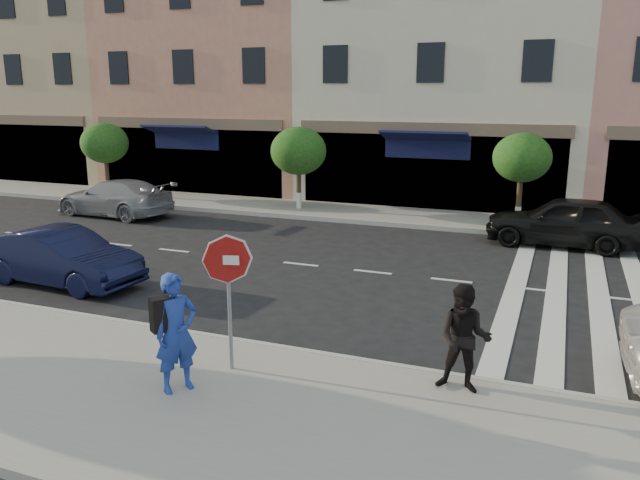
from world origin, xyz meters
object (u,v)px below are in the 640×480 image
at_px(car_far_left, 115,198).
at_px(car_far_mid, 564,221).
at_px(stop_sign, 228,272).
at_px(car_near_mid, 62,257).
at_px(photographer, 176,333).
at_px(walker, 464,339).

relative_size(car_far_left, car_far_mid, 1.04).
height_order(stop_sign, car_near_mid, stop_sign).
relative_size(car_near_mid, car_far_left, 0.87).
bearing_deg(car_near_mid, car_far_mid, -48.72).
height_order(car_near_mid, car_far_left, car_far_left).
xyz_separation_m(car_near_mid, car_far_left, (-4.46, 7.32, 0.01)).
height_order(stop_sign, photographer, stop_sign).
height_order(stop_sign, car_far_mid, stop_sign).
bearing_deg(photographer, car_near_mid, 90.78).
bearing_deg(car_far_left, car_near_mid, 36.43).
relative_size(stop_sign, walker, 1.35).
relative_size(walker, car_far_mid, 0.37).
bearing_deg(car_far_mid, car_far_left, -83.18).
relative_size(stop_sign, photographer, 1.23).
bearing_deg(car_far_left, car_far_mid, 99.10).
xyz_separation_m(walker, car_far_left, (-14.22, 9.62, -0.30)).
distance_m(car_near_mid, car_far_left, 8.57).
distance_m(car_far_left, car_far_mid, 15.53).
xyz_separation_m(stop_sign, car_near_mid, (-6.20, 2.92, -1.11)).
height_order(walker, car_far_mid, walker).
distance_m(photographer, car_far_left, 15.16).
xyz_separation_m(car_near_mid, car_far_mid, (11.03, 8.41, 0.09)).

